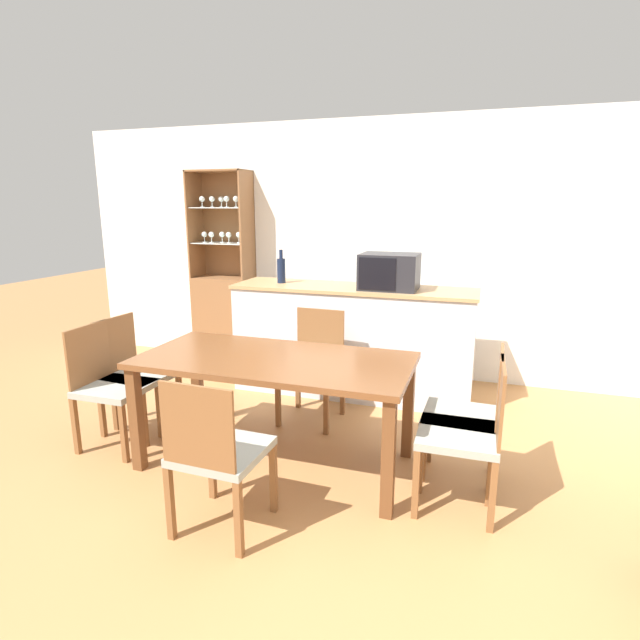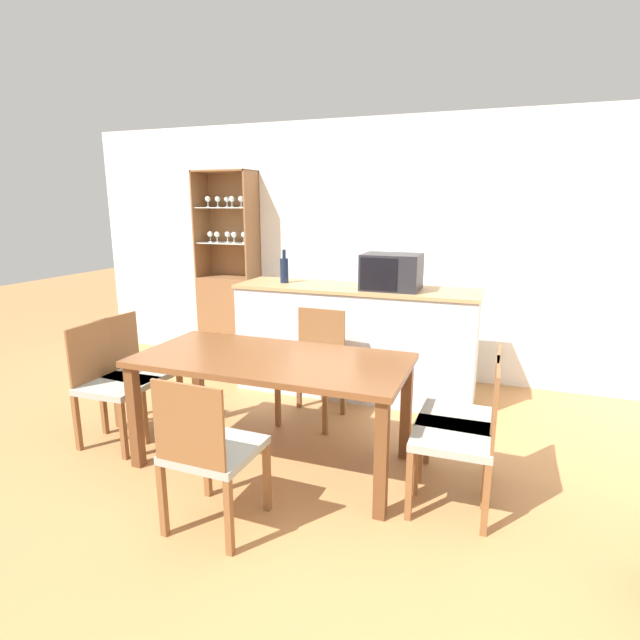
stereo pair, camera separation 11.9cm
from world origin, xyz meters
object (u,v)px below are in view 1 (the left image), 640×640
at_px(dining_chair_side_right_near, 466,434).
at_px(dining_chair_side_left_far, 134,374).
at_px(dining_chair_side_left_near, 111,385).
at_px(microwave, 389,272).
at_px(display_cabinet, 225,305).
at_px(dining_table, 275,371).
at_px(dining_chair_head_far, 313,365).
at_px(wine_bottle, 281,270).
at_px(dining_chair_head_near, 217,452).
at_px(dining_chair_side_right_far, 468,416).

bearing_deg(dining_chair_side_right_near, dining_chair_side_left_far, 83.28).
bearing_deg(dining_chair_side_left_near, microwave, 130.91).
height_order(display_cabinet, dining_table, display_cabinet).
bearing_deg(dining_chair_head_far, dining_chair_side_left_far, 29.40).
bearing_deg(wine_bottle, dining_chair_head_near, -76.16).
height_order(dining_chair_side_left_far, dining_chair_side_right_near, same).
height_order(dining_chair_side_right_far, dining_chair_head_far, same).
distance_m(dining_chair_head_near, microwave, 2.33).
bearing_deg(dining_chair_side_right_far, microwave, 32.38).
height_order(dining_table, dining_chair_side_left_far, dining_chair_side_left_far).
xyz_separation_m(dining_table, microwave, (0.48, 1.40, 0.50)).
bearing_deg(wine_bottle, dining_chair_side_right_far, -36.34).
relative_size(dining_chair_head_near, wine_bottle, 2.85).
height_order(dining_chair_side_left_far, wine_bottle, wine_bottle).
xyz_separation_m(dining_chair_side_left_far, dining_chair_head_near, (1.23, -0.90, 0.00)).
height_order(display_cabinet, dining_chair_side_left_far, display_cabinet).
relative_size(dining_chair_side_right_far, dining_chair_head_far, 1.00).
bearing_deg(dining_chair_side_left_far, display_cabinet, -168.76).
xyz_separation_m(microwave, wine_bottle, (-1.03, 0.04, -0.03)).
bearing_deg(dining_table, dining_chair_side_right_far, 5.88).
relative_size(display_cabinet, dining_chair_side_right_far, 2.33).
xyz_separation_m(display_cabinet, dining_chair_side_left_far, (0.22, -1.82, -0.18)).
distance_m(dining_chair_side_right_far, dining_chair_head_far, 1.39).
height_order(display_cabinet, microwave, display_cabinet).
xyz_separation_m(dining_table, wine_bottle, (-0.54, 1.43, 0.47)).
bearing_deg(dining_chair_side_left_far, dining_chair_head_far, 121.74).
relative_size(dining_chair_side_left_near, dining_chair_head_far, 1.00).
height_order(display_cabinet, dining_chair_side_left_near, display_cabinet).
bearing_deg(dining_chair_side_left_near, dining_chair_side_left_far, 179.22).
xyz_separation_m(dining_chair_head_far, dining_chair_side_right_near, (1.23, -0.90, 0.00)).
bearing_deg(dining_chair_side_left_near, dining_table, 95.23).
height_order(display_cabinet, dining_chair_side_right_near, display_cabinet).
relative_size(dining_chair_side_left_near, dining_chair_side_right_far, 1.00).
bearing_deg(wine_bottle, dining_chair_side_left_far, -117.88).
distance_m(dining_chair_head_near, wine_bottle, 2.36).
height_order(dining_chair_side_left_near, dining_chair_side_right_far, same).
distance_m(dining_chair_side_right_far, microwave, 1.63).
xyz_separation_m(dining_chair_head_near, microwave, (0.48, 2.16, 0.70)).
relative_size(dining_chair_side_left_near, dining_chair_head_near, 1.00).
bearing_deg(dining_chair_head_near, dining_chair_side_right_near, 29.06).
xyz_separation_m(dining_chair_side_right_far, dining_chair_head_far, (-1.23, 0.64, 0.00)).
xyz_separation_m(dining_chair_side_left_near, microwave, (1.72, 1.53, 0.70)).
bearing_deg(dining_chair_side_left_far, dining_table, 88.37).
distance_m(dining_table, dining_chair_side_right_near, 1.26).
bearing_deg(dining_chair_side_right_far, dining_table, 97.73).
relative_size(dining_chair_side_right_near, dining_chair_head_near, 1.00).
xyz_separation_m(dining_chair_side_left_far, microwave, (1.72, 1.26, 0.70)).
height_order(dining_table, dining_chair_head_near, dining_chair_head_near).
bearing_deg(dining_chair_side_right_near, dining_chair_head_far, 53.26).
distance_m(dining_chair_side_right_near, wine_bottle, 2.46).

